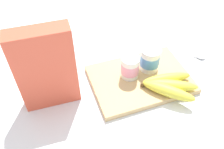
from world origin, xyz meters
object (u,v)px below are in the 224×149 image
at_px(cereal_box, 46,69).
at_px(banana_bunch, 168,85).
at_px(yogurt_cup_back, 150,59).
at_px(cutting_board, 140,79).
at_px(spoon, 194,56).
at_px(yogurt_cup_front, 130,67).

relative_size(cereal_box, banana_bunch, 1.49).
distance_m(cereal_box, yogurt_cup_back, 0.36).
xyz_separation_m(cutting_board, yogurt_cup_back, (0.05, 0.03, 0.05)).
xyz_separation_m(cereal_box, spoon, (0.56, 0.03, -0.13)).
bearing_deg(banana_bunch, cutting_board, 128.93).
bearing_deg(cereal_box, yogurt_cup_back, -175.85).
bearing_deg(banana_bunch, yogurt_cup_back, 98.64).
bearing_deg(cutting_board, yogurt_cup_front, 147.27).
bearing_deg(yogurt_cup_front, banana_bunch, -45.94).
height_order(cutting_board, spoon, cutting_board).
distance_m(cereal_box, spoon, 0.57).
xyz_separation_m(banana_bunch, spoon, (0.19, 0.13, -0.03)).
distance_m(yogurt_cup_back, banana_bunch, 0.12).
bearing_deg(cereal_box, cutting_board, 178.27).
distance_m(cereal_box, banana_bunch, 0.39).
xyz_separation_m(cereal_box, yogurt_cup_front, (0.27, -0.00, -0.08)).
distance_m(cutting_board, yogurt_cup_back, 0.08).
height_order(cutting_board, cereal_box, cereal_box).
distance_m(yogurt_cup_front, spoon, 0.29).
bearing_deg(spoon, cereal_box, -177.29).
relative_size(yogurt_cup_front, spoon, 0.68).
bearing_deg(spoon, cutting_board, -169.07).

